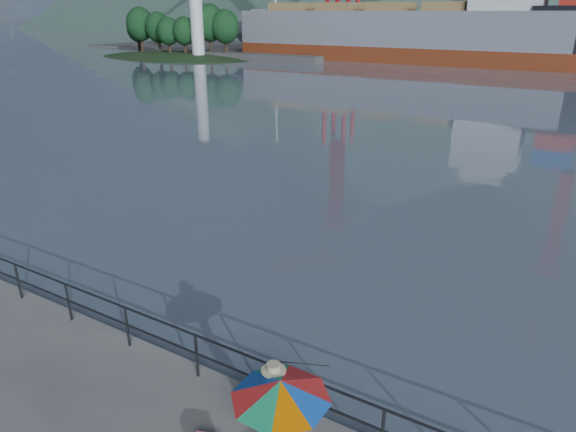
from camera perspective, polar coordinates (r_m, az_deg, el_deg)
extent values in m
cube|color=slate|center=(135.09, 29.23, 16.27)|extent=(500.00, 280.00, 0.00)
cylinder|color=#2D3033|center=(11.27, -14.22, -11.20)|extent=(22.00, 0.05, 0.05)
cylinder|color=#2D3033|center=(11.51, -14.01, -13.08)|extent=(22.00, 0.05, 0.05)
cube|color=#2D3033|center=(11.54, -13.99, -13.29)|extent=(22.00, 0.06, 1.00)
ellipsoid|color=#263F1E|center=(91.37, -12.44, 16.98)|extent=(48.00, 26.40, 8.40)
cylinder|color=white|center=(86.37, -10.16, 21.21)|extent=(2.00, 2.00, 13.00)
imported|color=#244E8B|center=(8.96, -1.55, -21.34)|extent=(0.77, 0.66, 1.78)
cone|color=red|center=(8.11, -0.82, -18.69)|extent=(2.06, 2.06, 0.32)
cylinder|color=black|center=(10.53, 1.84, -19.96)|extent=(0.14, 1.84, 1.30)
cube|color=maroon|center=(84.47, 11.36, 17.21)|extent=(49.99, 8.65, 2.50)
cube|color=gray|center=(84.27, 11.56, 19.74)|extent=(49.99, 8.65, 5.00)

